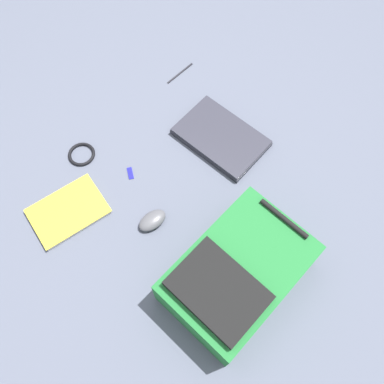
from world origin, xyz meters
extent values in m
plane|color=#4C5160|center=(0.00, 0.00, 0.00)|extent=(3.35, 3.35, 0.00)
cube|color=#1E662D|center=(0.30, -0.13, 0.08)|extent=(0.32, 0.47, 0.16)
cube|color=black|center=(0.29, -0.24, 0.18)|extent=(0.28, 0.21, 0.03)
cylinder|color=black|center=(0.30, 0.08, 0.17)|extent=(0.19, 0.02, 0.02)
cube|color=#24242C|center=(-0.10, 0.26, 0.01)|extent=(0.34, 0.22, 0.02)
cube|color=#2D2D38|center=(-0.10, 0.26, 0.03)|extent=(0.33, 0.22, 0.01)
cube|color=silver|center=(-0.31, -0.34, 0.01)|extent=(0.23, 0.29, 0.02)
cube|color=yellow|center=(-0.31, -0.34, 0.02)|extent=(0.24, 0.30, 0.00)
ellipsoid|color=#4C4C51|center=(-0.06, -0.17, 0.02)|extent=(0.08, 0.12, 0.04)
torus|color=black|center=(-0.46, -0.15, 0.01)|extent=(0.10, 0.10, 0.01)
cylinder|color=black|center=(-0.44, 0.41, 0.00)|extent=(0.02, 0.15, 0.01)
cube|color=#191999|center=(-0.26, -0.08, 0.00)|extent=(0.05, 0.04, 0.01)
camera|label=1|loc=(0.41, -0.49, 1.41)|focal=39.37mm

